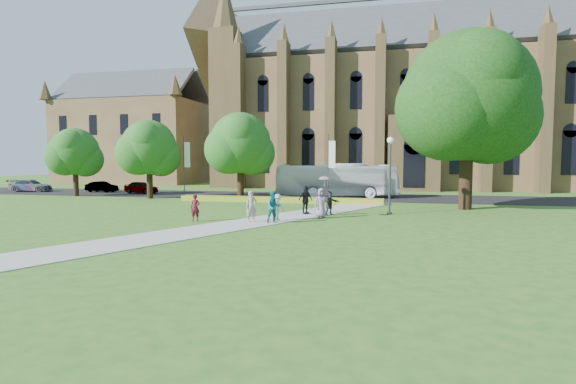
% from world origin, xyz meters
% --- Properties ---
extents(ground, '(160.00, 160.00, 0.00)m').
position_xyz_m(ground, '(0.00, 0.00, 0.00)').
color(ground, '#295E1C').
rests_on(ground, ground).
extents(road, '(160.00, 10.00, 0.02)m').
position_xyz_m(road, '(0.00, 20.00, 0.01)').
color(road, black).
rests_on(road, ground).
extents(footpath, '(15.58, 28.54, 0.04)m').
position_xyz_m(footpath, '(0.00, 1.00, 0.02)').
color(footpath, '#B2B2A8').
rests_on(footpath, ground).
extents(flower_hedge, '(18.00, 1.40, 0.45)m').
position_xyz_m(flower_hedge, '(-2.00, 13.20, 0.23)').
color(flower_hedge, gold).
rests_on(flower_hedge, ground).
extents(cathedral, '(52.60, 18.25, 28.00)m').
position_xyz_m(cathedral, '(10.00, 39.73, 12.98)').
color(cathedral, brown).
rests_on(cathedral, ground).
extents(building_west, '(22.00, 14.00, 18.30)m').
position_xyz_m(building_west, '(-34.00, 42.00, 9.21)').
color(building_west, brown).
rests_on(building_west, ground).
extents(streetlamp, '(0.44, 0.44, 5.24)m').
position_xyz_m(streetlamp, '(7.50, 6.50, 3.30)').
color(streetlamp, '#38383D').
rests_on(streetlamp, ground).
extents(large_tree, '(9.60, 9.60, 13.20)m').
position_xyz_m(large_tree, '(13.00, 11.00, 8.37)').
color(large_tree, '#332114').
rests_on(large_tree, ground).
extents(street_tree_0, '(5.20, 5.20, 7.50)m').
position_xyz_m(street_tree_0, '(-15.00, 14.00, 4.87)').
color(street_tree_0, '#332114').
rests_on(street_tree_0, ground).
extents(street_tree_1, '(5.60, 5.60, 8.05)m').
position_xyz_m(street_tree_1, '(-6.00, 14.50, 5.22)').
color(street_tree_1, '#332114').
rests_on(street_tree_1, ground).
extents(street_tree_2, '(4.80, 4.80, 6.95)m').
position_xyz_m(street_tree_2, '(-24.00, 15.00, 4.53)').
color(street_tree_2, '#332114').
rests_on(street_tree_2, ground).
extents(banner_pole_0, '(0.70, 0.10, 6.00)m').
position_xyz_m(banner_pole_0, '(2.11, 15.20, 3.39)').
color(banner_pole_0, '#38383D').
rests_on(banner_pole_0, ground).
extents(banner_pole_1, '(0.70, 0.10, 6.00)m').
position_xyz_m(banner_pole_1, '(-11.89, 15.20, 3.39)').
color(banner_pole_1, '#38383D').
rests_on(banner_pole_1, ground).
extents(tour_coach, '(12.33, 5.46, 3.34)m').
position_xyz_m(tour_coach, '(2.21, 19.27, 1.69)').
color(tour_coach, silver).
rests_on(tour_coach, road).
extents(car_0, '(4.14, 2.29, 1.33)m').
position_xyz_m(car_0, '(-19.51, 19.81, 0.69)').
color(car_0, gray).
rests_on(car_0, road).
extents(car_1, '(3.77, 1.49, 1.22)m').
position_xyz_m(car_1, '(-24.84, 20.31, 0.63)').
color(car_1, gray).
rests_on(car_1, road).
extents(car_2, '(5.06, 2.82, 1.39)m').
position_xyz_m(car_2, '(-33.58, 19.30, 0.71)').
color(car_2, gray).
rests_on(car_2, road).
extents(pedestrian_0, '(0.63, 0.46, 1.58)m').
position_xyz_m(pedestrian_0, '(-3.79, 0.05, 0.83)').
color(pedestrian_0, '#51121E').
rests_on(pedestrian_0, footpath).
extents(pedestrian_1, '(1.12, 1.05, 1.83)m').
position_xyz_m(pedestrian_1, '(1.01, 0.32, 0.96)').
color(pedestrian_1, '#176E75').
rests_on(pedestrian_1, footpath).
extents(pedestrian_2, '(1.03, 1.19, 1.60)m').
position_xyz_m(pedestrian_2, '(0.96, 1.36, 0.84)').
color(pedestrian_2, silver).
rests_on(pedestrian_2, footpath).
extents(pedestrian_3, '(1.08, 1.16, 1.92)m').
position_xyz_m(pedestrian_3, '(1.96, 5.00, 1.00)').
color(pedestrian_3, black).
rests_on(pedestrian_3, footpath).
extents(pedestrian_4, '(1.08, 0.95, 1.87)m').
position_xyz_m(pedestrian_4, '(3.33, 3.31, 0.97)').
color(pedestrian_4, gray).
rests_on(pedestrian_4, footpath).
extents(pedestrian_5, '(1.34, 1.41, 1.59)m').
position_xyz_m(pedestrian_5, '(3.60, 4.93, 0.84)').
color(pedestrian_5, '#29272F').
rests_on(pedestrian_5, footpath).
extents(pedestrian_6, '(0.79, 0.71, 1.82)m').
position_xyz_m(pedestrian_6, '(-0.38, 0.40, 0.95)').
color(pedestrian_6, gray).
rests_on(pedestrian_6, footpath).
extents(parasol, '(0.97, 0.97, 0.66)m').
position_xyz_m(parasol, '(3.51, 3.41, 2.23)').
color(parasol, '#D395A0').
rests_on(parasol, pedestrian_4).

